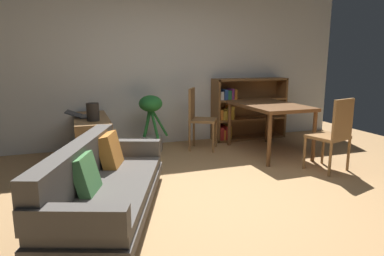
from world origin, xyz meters
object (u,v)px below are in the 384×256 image
Objects in this scene: bookshelf at (244,109)px; potted_floor_plant at (151,122)px; fabric_couch at (102,182)px; media_console at (92,139)px; open_laptop at (84,115)px; dining_table at (269,109)px; dining_chair_near at (334,132)px; dining_chair_far at (198,116)px; desk_speaker at (93,112)px.

potted_floor_plant is at bearing -170.17° from bookshelf.
fabric_couch is 1.56× the size of bookshelf.
media_console is 0.36m from open_laptop.
fabric_couch is 2.99m from dining_table.
media_console is 2.70m from dining_table.
potted_floor_plant is (0.92, 0.23, 0.16)m from media_console.
open_laptop is 3.44m from dining_chair_near.
fabric_couch is 2.56m from dining_chair_far.
dining_chair_far reaches higher than fabric_couch.
potted_floor_plant reaches higher than fabric_couch.
desk_speaker is at bearing 156.56° from dining_chair_near.
dining_table is at bearing -11.28° from open_laptop.
desk_speaker is (0.11, -0.35, 0.10)m from open_laptop.
fabric_couch is 2.25m from potted_floor_plant.
dining_table is 1.35× the size of dining_chair_far.
media_console is 1.30× the size of dining_chair_near.
dining_chair_far is at bearing 3.22° from media_console.
dining_chair_far is at bearing 127.43° from dining_chair_near.
dining_table is (2.65, 1.33, 0.39)m from fabric_couch.
dining_chair_far is at bearing 12.80° from desk_speaker.
dining_chair_near is (2.01, -1.78, 0.06)m from potted_floor_plant.
dining_chair_near is (2.92, -1.27, -0.22)m from desk_speaker.
open_laptop is (-0.09, 0.07, 0.34)m from media_console.
dining_chair_near is at bearing 4.90° from fabric_couch.
dining_chair_near is (2.94, -1.55, 0.21)m from media_console.
desk_speaker is 0.27× the size of potted_floor_plant.
fabric_couch is at bearing -175.10° from dining_chair_near.
desk_speaker reaches higher than dining_table.
potted_floor_plant is 0.65× the size of bookshelf.
dining_chair_near reaches higher than open_laptop.
fabric_couch is at bearing -131.80° from dining_chair_far.
open_laptop is 0.34× the size of bookshelf.
media_console is (0.02, 1.80, 0.01)m from fabric_couch.
dining_chair_far is (-1.26, 1.64, 0.02)m from dining_chair_near.
potted_floor_plant is 0.77m from dining_chair_far.
fabric_couch is at bearing -114.84° from potted_floor_plant.
open_laptop is 0.48× the size of dining_chair_far.
dining_table is at bearing 26.59° from fabric_couch.
bookshelf is at bearing 16.94° from desk_speaker.
dining_table is at bearing -4.20° from desk_speaker.
desk_speaker is at bearing -72.56° from open_laptop.
open_laptop is 1.78m from dining_chair_far.
dining_chair_far is at bearing 149.16° from dining_table.
open_laptop is at bearing 107.44° from desk_speaker.
desk_speaker is (0.03, 1.52, 0.45)m from fabric_couch.
dining_chair_near is at bearing -84.58° from bookshelf.
dining_chair_far reaches higher than media_console.
bookshelf is (2.76, 2.35, 0.24)m from fabric_couch.
dining_chair_near is 0.97× the size of dining_chair_far.
bookshelf is at bearing 9.56° from open_laptop.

